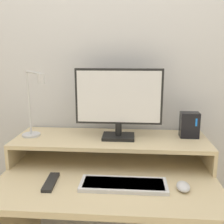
% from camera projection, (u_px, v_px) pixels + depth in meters
% --- Properties ---
extents(wall_back, '(6.00, 0.05, 2.50)m').
position_uv_depth(wall_back, '(114.00, 66.00, 1.62)').
color(wall_back, silver).
rests_on(wall_back, ground_plane).
extents(desk, '(1.09, 0.71, 0.72)m').
position_uv_depth(desk, '(108.00, 211.00, 1.40)').
color(desk, beige).
rests_on(desk, ground_plane).
extents(monitor_shelf, '(1.09, 0.36, 0.14)m').
position_uv_depth(monitor_shelf, '(111.00, 141.00, 1.50)').
color(monitor_shelf, beige).
rests_on(monitor_shelf, desk).
extents(monitor, '(0.48, 0.13, 0.39)m').
position_uv_depth(monitor, '(119.00, 101.00, 1.44)').
color(monitor, black).
rests_on(monitor, monitor_shelf).
extents(desk_lamp, '(0.19, 0.20, 0.38)m').
position_uv_depth(desk_lamp, '(33.00, 111.00, 1.45)').
color(desk_lamp, silver).
rests_on(desk_lamp, monitor_shelf).
extents(router_dock, '(0.10, 0.07, 0.15)m').
position_uv_depth(router_dock, '(189.00, 125.00, 1.49)').
color(router_dock, black).
rests_on(router_dock, monitor_shelf).
extents(keyboard, '(0.41, 0.15, 0.02)m').
position_uv_depth(keyboard, '(123.00, 184.00, 1.22)').
color(keyboard, silver).
rests_on(keyboard, desk).
extents(mouse, '(0.06, 0.09, 0.03)m').
position_uv_depth(mouse, '(183.00, 186.00, 1.19)').
color(mouse, silver).
rests_on(mouse, desk).
extents(remote_control, '(0.06, 0.18, 0.02)m').
position_uv_depth(remote_control, '(51.00, 182.00, 1.25)').
color(remote_control, black).
rests_on(remote_control, desk).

